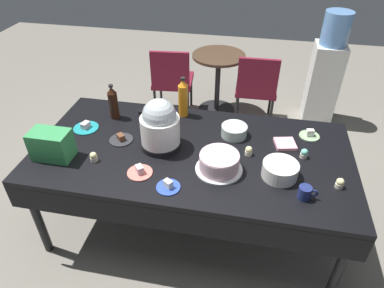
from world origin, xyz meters
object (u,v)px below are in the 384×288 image
(slow_cooker, at_px, (160,125))
(cupcake_mint, at_px, (304,154))
(cupcake_berry, at_px, (340,183))
(dessert_plate_cobalt, at_px, (168,186))
(glass_salad_bowl, at_px, (234,131))
(maroon_chair_left, at_px, (172,78))
(dessert_plate_coral, at_px, (140,171))
(frosted_layer_cake, at_px, (219,163))
(potluck_table, at_px, (192,157))
(maroon_chair_right, at_px, (256,86))
(water_cooler, at_px, (325,72))
(coffee_mug_navy, at_px, (305,193))
(soda_carton, at_px, (52,145))
(dessert_plate_sage, at_px, (310,135))
(coffee_mug_black, at_px, (144,115))
(dessert_plate_charcoal, at_px, (121,139))
(dessert_plate_teal, at_px, (86,127))
(soda_bottle_orange_juice, at_px, (183,98))
(cupcake_cocoa, at_px, (249,151))
(ceramic_snack_bowl, at_px, (280,170))
(soda_bottle_cola, at_px, (113,103))

(slow_cooker, height_order, cupcake_mint, slow_cooker)
(cupcake_berry, bearing_deg, dessert_plate_cobalt, -168.60)
(glass_salad_bowl, xyz_separation_m, maroon_chair_left, (-0.81, 1.36, -0.30))
(dessert_plate_coral, bearing_deg, maroon_chair_left, 97.88)
(frosted_layer_cake, bearing_deg, cupcake_mint, 23.77)
(potluck_table, bearing_deg, maroon_chair_right, 75.84)
(potluck_table, bearing_deg, water_cooler, 58.80)
(coffee_mug_navy, bearing_deg, frosted_layer_cake, 163.77)
(frosted_layer_cake, height_order, cupcake_mint, frosted_layer_cake)
(cupcake_berry, relative_size, soda_carton, 0.26)
(dessert_plate_coral, xyz_separation_m, coffee_mug_navy, (1.02, -0.02, 0.03))
(dessert_plate_sage, bearing_deg, coffee_mug_black, -179.57)
(maroon_chair_right, bearing_deg, dessert_plate_cobalt, -103.27)
(dessert_plate_charcoal, relative_size, water_cooler, 0.14)
(coffee_mug_black, height_order, water_cooler, water_cooler)
(cupcake_mint, relative_size, maroon_chair_left, 0.08)
(cupcake_berry, height_order, coffee_mug_navy, coffee_mug_navy)
(dessert_plate_teal, bearing_deg, coffee_mug_black, 28.10)
(soda_carton, bearing_deg, soda_bottle_orange_juice, 43.10)
(frosted_layer_cake, bearing_deg, potluck_table, 140.18)
(dessert_plate_charcoal, height_order, dessert_plate_teal, dessert_plate_teal)
(dessert_plate_coral, xyz_separation_m, maroon_chair_left, (-0.26, 1.90, -0.27))
(cupcake_berry, bearing_deg, dessert_plate_sage, 104.67)
(cupcake_mint, height_order, cupcake_cocoa, same)
(cupcake_mint, relative_size, cupcake_berry, 1.00)
(dessert_plate_coral, height_order, dessert_plate_charcoal, dessert_plate_coral)
(soda_carton, distance_m, water_cooler, 2.95)
(dessert_plate_charcoal, height_order, coffee_mug_navy, coffee_mug_navy)
(potluck_table, distance_m, dessert_plate_teal, 0.85)
(slow_cooker, relative_size, dessert_plate_charcoal, 2.17)
(slow_cooker, height_order, soda_carton, slow_cooker)
(dessert_plate_cobalt, height_order, cupcake_cocoa, cupcake_cocoa)
(dessert_plate_sage, distance_m, water_cooler, 1.58)
(soda_bottle_orange_juice, distance_m, coffee_mug_navy, 1.19)
(dessert_plate_teal, bearing_deg, cupcake_cocoa, -3.98)
(potluck_table, xyz_separation_m, maroon_chair_right, (0.40, 1.59, -0.20))
(potluck_table, bearing_deg, ceramic_snack_bowl, -15.32)
(cupcake_mint, xyz_separation_m, coffee_mug_navy, (-0.02, -0.39, 0.01))
(ceramic_snack_bowl, height_order, coffee_mug_black, ceramic_snack_bowl)
(potluck_table, xyz_separation_m, dessert_plate_coral, (-0.28, -0.31, 0.08))
(dessert_plate_cobalt, xyz_separation_m, maroon_chair_right, (0.47, 1.99, -0.27))
(slow_cooker, xyz_separation_m, dessert_plate_coral, (-0.06, -0.31, -0.16))
(soda_bottle_cola, xyz_separation_m, maroon_chair_right, (1.08, 1.29, -0.39))
(dessert_plate_teal, height_order, coffee_mug_black, coffee_mug_black)
(soda_bottle_cola, bearing_deg, frosted_layer_cake, -28.09)
(ceramic_snack_bowl, distance_m, water_cooler, 2.11)
(soda_bottle_orange_juice, bearing_deg, cupcake_mint, -22.38)
(cupcake_mint, xyz_separation_m, maroon_chair_right, (-0.36, 1.53, -0.29))
(ceramic_snack_bowl, xyz_separation_m, coffee_mug_black, (-1.04, 0.48, -0.01))
(glass_salad_bowl, xyz_separation_m, cupcake_mint, (0.49, -0.17, -0.01))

